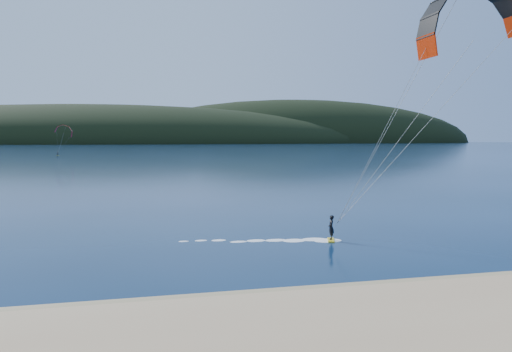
# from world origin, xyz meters

# --- Properties ---
(ground) EXTENTS (1800.00, 1800.00, 0.00)m
(ground) POSITION_xyz_m (0.00, 0.00, 0.00)
(ground) COLOR #061B32
(ground) RESTS_ON ground
(wet_sand) EXTENTS (220.00, 2.50, 0.10)m
(wet_sand) POSITION_xyz_m (0.00, 4.50, 0.05)
(wet_sand) COLOR #978257
(wet_sand) RESTS_ON ground
(headland) EXTENTS (1200.00, 310.00, 140.00)m
(headland) POSITION_xyz_m (0.63, 745.28, 0.00)
(headland) COLOR black
(headland) RESTS_ON ground
(kitesurfer_near) EXTENTS (21.74, 7.52, 15.75)m
(kitesurfer_near) POSITION_xyz_m (18.40, 11.25, 12.50)
(kitesurfer_near) COLOR gold
(kitesurfer_near) RESTS_ON ground
(kitesurfer_far) EXTENTS (7.49, 5.85, 11.84)m
(kitesurfer_far) POSITION_xyz_m (-31.20, 197.74, 9.06)
(kitesurfer_far) COLOR gold
(kitesurfer_far) RESTS_ON ground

